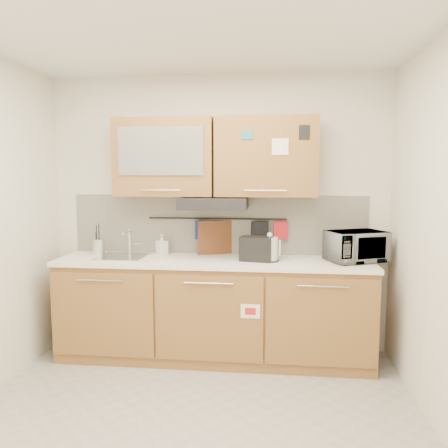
# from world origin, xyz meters

# --- Properties ---
(floor) EXTENTS (3.20, 3.20, 0.00)m
(floor) POSITION_xyz_m (0.00, 0.00, 0.00)
(floor) COLOR #9E9993
(floor) RESTS_ON ground
(ceiling) EXTENTS (3.20, 3.20, 0.00)m
(ceiling) POSITION_xyz_m (0.00, 0.00, 2.60)
(ceiling) COLOR white
(ceiling) RESTS_ON wall_back
(wall_back) EXTENTS (3.20, 0.00, 3.20)m
(wall_back) POSITION_xyz_m (0.00, 1.50, 1.30)
(wall_back) COLOR silver
(wall_back) RESTS_ON ground
(base_cabinet) EXTENTS (2.80, 0.64, 0.88)m
(base_cabinet) POSITION_xyz_m (0.00, 1.19, 0.41)
(base_cabinet) COLOR #9E7038
(base_cabinet) RESTS_ON floor
(countertop) EXTENTS (2.82, 0.62, 0.04)m
(countertop) POSITION_xyz_m (0.00, 1.19, 0.90)
(countertop) COLOR white
(countertop) RESTS_ON base_cabinet
(backsplash) EXTENTS (2.80, 0.02, 0.56)m
(backsplash) POSITION_xyz_m (0.00, 1.49, 1.20)
(backsplash) COLOR silver
(backsplash) RESTS_ON countertop
(upper_cabinets) EXTENTS (1.82, 0.37, 0.70)m
(upper_cabinets) POSITION_xyz_m (-0.00, 1.32, 1.83)
(upper_cabinets) COLOR #9E7038
(upper_cabinets) RESTS_ON wall_back
(range_hood) EXTENTS (0.60, 0.46, 0.10)m
(range_hood) POSITION_xyz_m (0.00, 1.25, 1.42)
(range_hood) COLOR black
(range_hood) RESTS_ON upper_cabinets
(sink) EXTENTS (0.42, 0.40, 0.26)m
(sink) POSITION_xyz_m (-0.85, 1.21, 0.92)
(sink) COLOR silver
(sink) RESTS_ON countertop
(utensil_rail) EXTENTS (1.30, 0.02, 0.02)m
(utensil_rail) POSITION_xyz_m (0.00, 1.45, 1.26)
(utensil_rail) COLOR black
(utensil_rail) RESTS_ON backsplash
(utensil_crock) EXTENTS (0.14, 0.14, 0.29)m
(utensil_crock) POSITION_xyz_m (-1.12, 1.32, 1.00)
(utensil_crock) COLOR silver
(utensil_crock) RESTS_ON countertop
(kettle) EXTENTS (0.19, 0.19, 0.25)m
(kettle) POSITION_xyz_m (0.50, 1.15, 1.02)
(kettle) COLOR silver
(kettle) RESTS_ON countertop
(toaster) EXTENTS (0.31, 0.22, 0.21)m
(toaster) POSITION_xyz_m (0.39, 1.16, 1.03)
(toaster) COLOR black
(toaster) RESTS_ON countertop
(microwave) EXTENTS (0.57, 0.49, 0.27)m
(microwave) POSITION_xyz_m (1.25, 1.23, 1.05)
(microwave) COLOR #999999
(microwave) RESTS_ON countertop
(soap_bottle) EXTENTS (0.13, 0.13, 0.20)m
(soap_bottle) POSITION_xyz_m (-0.51, 1.35, 1.02)
(soap_bottle) COLOR #999999
(soap_bottle) RESTS_ON countertop
(cutting_board) EXTENTS (0.32, 0.14, 0.42)m
(cutting_board) POSITION_xyz_m (-0.01, 1.44, 1.03)
(cutting_board) COLOR brown
(cutting_board) RESTS_ON utensil_rail
(oven_mitt) EXTENTS (0.11, 0.03, 0.18)m
(oven_mitt) POSITION_xyz_m (-0.15, 1.44, 1.15)
(oven_mitt) COLOR navy
(oven_mitt) RESTS_ON utensil_rail
(dark_pouch) EXTENTS (0.16, 0.09, 0.25)m
(dark_pouch) POSITION_xyz_m (0.41, 1.44, 1.12)
(dark_pouch) COLOR black
(dark_pouch) RESTS_ON utensil_rail
(pot_holder) EXTENTS (0.14, 0.04, 0.16)m
(pot_holder) POSITION_xyz_m (0.60, 1.44, 1.16)
(pot_holder) COLOR red
(pot_holder) RESTS_ON utensil_rail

